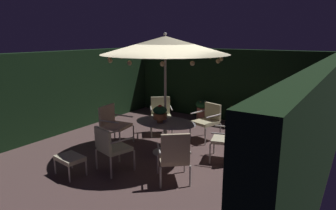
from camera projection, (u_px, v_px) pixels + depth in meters
ground_plane at (159, 154)px, 6.90m from camera, size 6.83×7.63×0.02m
hedge_backdrop_rear at (224, 85)px, 9.63m from camera, size 6.83×0.30×2.27m
hedge_backdrop_left at (64, 92)px, 8.38m from camera, size 0.30×7.63×2.27m
hedge_backdrop_right at (321, 131)px, 4.90m from camera, size 0.30×7.63×2.27m
patio_dining_table at (165, 129)px, 6.83m from camera, size 1.48×1.04×0.76m
patio_umbrella at (165, 45)px, 6.40m from camera, size 2.82×2.82×2.75m
centerpiece_planter at (160, 113)px, 6.67m from camera, size 0.31×0.31×0.41m
patio_chair_north at (113, 122)px, 7.45m from camera, size 0.70×0.72×0.97m
patio_chair_northeast at (111, 146)px, 5.89m from camera, size 0.72×0.71×0.93m
patio_chair_east at (174, 155)px, 5.41m from camera, size 0.82×0.83×1.01m
patio_chair_southeast at (229, 136)px, 6.40m from camera, size 0.70×0.72×0.97m
patio_chair_south at (208, 119)px, 7.76m from camera, size 0.71×0.74×0.94m
patio_chair_southwest at (161, 113)px, 8.25m from camera, size 0.80×0.80×1.01m
ottoman_footrest at (70, 159)px, 5.77m from camera, size 0.60×0.47×0.39m
potted_plant_left_far at (235, 116)px, 8.90m from camera, size 0.49×0.49×0.62m
potted_plant_right_far at (268, 116)px, 8.69m from camera, size 0.59×0.59×0.69m
potted_plant_back_center at (164, 105)px, 10.47m from camera, size 0.45×0.44×0.57m
potted_plant_front_corner at (304, 138)px, 7.08m from camera, size 0.43×0.43×0.56m
potted_plant_back_right at (202, 109)px, 9.63m from camera, size 0.39×0.39×0.66m
potted_plant_back_left at (306, 126)px, 7.99m from camera, size 0.47×0.47×0.63m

